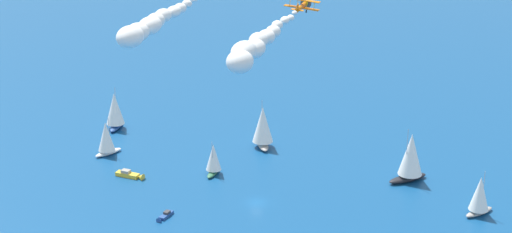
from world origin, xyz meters
The scene contains 12 objects.
ground_plane centered at (0.00, 0.00, 0.00)m, with size 2000.00×2000.00×0.00m, color navy.
sailboat_near_centre centered at (-11.90, 14.30, 3.94)m, with size 4.32×6.93×8.63m.
sailboat_far_stbd centered at (-1.74, 32.14, 5.71)m, with size 6.54×10.06×12.50m.
motorboat_trailing centered at (-19.02, -9.42, 0.40)m, with size 3.02×5.25×1.48m.
sailboat_outer_ring_a centered at (-40.57, 22.94, 4.54)m, with size 6.63×7.29×9.95m.
motorboat_outer_ring_b centered at (-31.25, 10.30, 0.57)m, with size 7.44×3.98×2.10m.
sailboat_outer_ring_c centered at (48.54, -0.83, 4.61)m, with size 7.41×6.72×10.11m.
sailboat_outer_ring_d centered at (34.78, 15.23, 6.10)m, with size 10.27×8.24×13.36m.
sailboat_outer_ring_f centered at (-43.11, 41.00, 5.29)m, with size 5.10×9.07×11.59m.
smoke_trail_lead centered at (-16.21, -27.22, 47.32)m, with size 10.71×36.51×4.01m.
biplane_wingman centered at (9.45, -3.41, 45.98)m, with size 7.42×7.03×3.62m.
smoke_trail_wingman centered at (2.88, -33.35, 45.66)m, with size 10.31×36.09×4.44m.
Camera 1 is at (17.36, -167.46, 84.27)m, focal length 58.67 mm.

